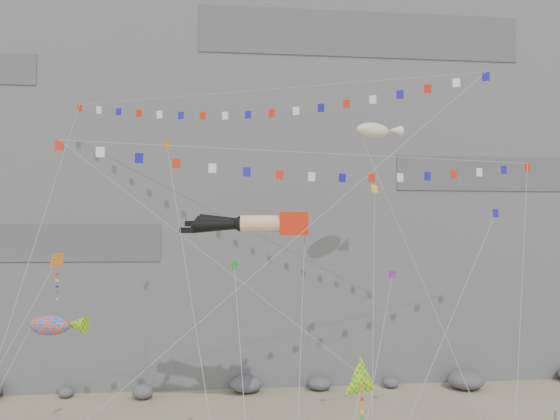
% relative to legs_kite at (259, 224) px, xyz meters
% --- Properties ---
extents(cliff, '(80.00, 28.00, 50.00)m').
position_rel_legs_kite_xyz_m(cliff, '(-0.29, 26.03, 11.64)').
color(cliff, slate).
rests_on(cliff, ground).
extents(talus_boulders, '(60.00, 3.00, 1.20)m').
position_rel_legs_kite_xyz_m(talus_boulders, '(-0.29, 11.03, -12.76)').
color(talus_boulders, slate).
rests_on(talus_boulders, ground).
extents(legs_kite, '(8.02, 15.34, 18.83)m').
position_rel_legs_kite_xyz_m(legs_kite, '(0.00, 0.00, 0.00)').
color(legs_kite, red).
rests_on(legs_kite, ground).
extents(flag_banner_upper, '(27.57, 19.71, 30.00)m').
position_rel_legs_kite_xyz_m(flag_banner_upper, '(0.27, 3.96, 9.34)').
color(flag_banner_upper, red).
rests_on(flag_banner_upper, ground).
extents(flag_banner_lower, '(29.84, 10.15, 20.55)m').
position_rel_legs_kite_xyz_m(flag_banner_lower, '(4.12, -0.71, 4.30)').
color(flag_banner_lower, red).
rests_on(flag_banner_lower, ground).
extents(harlequin_kite, '(4.95, 7.76, 13.77)m').
position_rel_legs_kite_xyz_m(harlequin_kite, '(-11.25, -2.48, -2.10)').
color(harlequin_kite, red).
rests_on(harlequin_kite, ground).
extents(fish_windsock, '(5.13, 7.10, 10.48)m').
position_rel_legs_kite_xyz_m(fish_windsock, '(-11.17, -3.93, -5.35)').
color(fish_windsock, '#FA460C').
rests_on(fish_windsock, ground).
extents(delta_kite, '(3.86, 5.04, 8.07)m').
position_rel_legs_kite_xyz_m(delta_kite, '(4.05, -9.02, -7.29)').
color(delta_kite, '#E5B40B').
rests_on(delta_kite, ground).
extents(blimp_windsock, '(5.85, 12.42, 23.23)m').
position_rel_legs_kite_xyz_m(blimp_windsock, '(8.42, 4.20, 6.70)').
color(blimp_windsock, beige).
rests_on(blimp_windsock, ground).
extents(small_kite_a, '(4.68, 14.89, 23.76)m').
position_rel_legs_kite_xyz_m(small_kite_a, '(-5.80, 2.37, 4.68)').
color(small_kite_a, orange).
rests_on(small_kite_a, ground).
extents(small_kite_b, '(6.09, 11.21, 15.76)m').
position_rel_legs_kite_xyz_m(small_kite_b, '(7.93, -1.35, -3.27)').
color(small_kite_b, purple).
rests_on(small_kite_b, ground).
extents(small_kite_c, '(1.27, 8.09, 13.39)m').
position_rel_legs_kite_xyz_m(small_kite_c, '(-1.63, -5.37, -2.47)').
color(small_kite_c, green).
rests_on(small_kite_c, ground).
extents(small_kite_d, '(5.29, 15.96, 22.43)m').
position_rel_legs_kite_xyz_m(small_kite_d, '(7.77, 1.73, 2.10)').
color(small_kite_d, yellow).
rests_on(small_kite_d, ground).
extents(small_kite_e, '(10.39, 7.39, 18.29)m').
position_rel_legs_kite_xyz_m(small_kite_e, '(12.88, -4.33, 0.25)').
color(small_kite_e, '#1B12A1').
rests_on(small_kite_e, ground).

